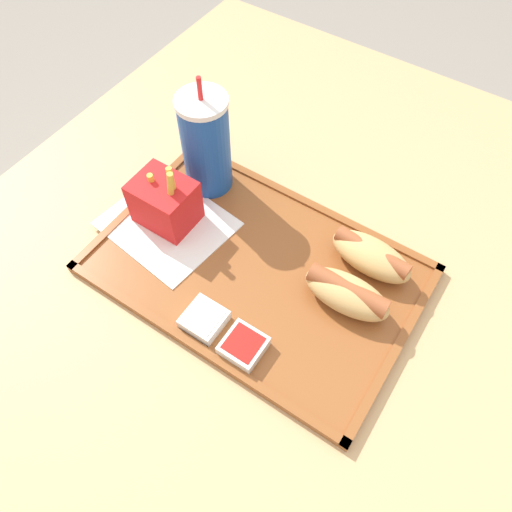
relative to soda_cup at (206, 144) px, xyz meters
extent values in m
plane|color=gray|center=(0.20, -0.11, -0.87)|extent=(8.00, 8.00, 0.00)
cube|color=tan|center=(0.20, -0.11, -0.48)|extent=(1.01, 1.17, 0.78)
cube|color=brown|center=(0.15, -0.10, -0.09)|extent=(0.46, 0.30, 0.01)
cube|color=brown|center=(0.15, -0.24, -0.08)|extent=(0.46, 0.01, 0.00)
cube|color=brown|center=(0.15, 0.05, -0.08)|extent=(0.46, 0.01, 0.00)
cube|color=brown|center=(-0.07, -0.10, -0.08)|extent=(0.01, 0.30, 0.00)
cube|color=brown|center=(0.38, -0.10, -0.08)|extent=(0.01, 0.30, 0.00)
cube|color=white|center=(0.00, -0.10, -0.08)|extent=(0.20, 0.17, 0.00)
cylinder|color=#194CA5|center=(0.00, 0.00, 0.00)|extent=(0.07, 0.07, 0.16)
cylinder|color=white|center=(0.00, 0.00, 0.08)|extent=(0.08, 0.08, 0.01)
cylinder|color=red|center=(0.00, 0.00, 0.10)|extent=(0.01, 0.01, 0.03)
ellipsoid|color=tan|center=(0.29, 0.00, -0.06)|extent=(0.13, 0.06, 0.04)
cylinder|color=#9E512D|center=(0.29, 0.00, -0.05)|extent=(0.11, 0.03, 0.02)
ellipsoid|color=tan|center=(0.29, -0.07, -0.06)|extent=(0.12, 0.06, 0.04)
cylinder|color=#9E512D|center=(0.29, -0.07, -0.05)|extent=(0.11, 0.03, 0.03)
cube|color=red|center=(-0.01, -0.10, -0.05)|extent=(0.09, 0.07, 0.08)
cylinder|color=gold|center=(0.01, -0.09, -0.01)|extent=(0.02, 0.02, 0.07)
cylinder|color=gold|center=(-0.03, -0.09, -0.02)|extent=(0.01, 0.01, 0.06)
cylinder|color=gold|center=(0.01, -0.10, -0.01)|extent=(0.02, 0.02, 0.09)
cube|color=silver|center=(0.14, -0.21, -0.07)|extent=(0.05, 0.05, 0.02)
cube|color=white|center=(0.14, -0.21, -0.07)|extent=(0.04, 0.04, 0.00)
cube|color=silver|center=(0.21, -0.21, -0.07)|extent=(0.05, 0.05, 0.02)
cube|color=#B21914|center=(0.21, -0.21, -0.07)|extent=(0.04, 0.04, 0.00)
camera|label=1|loc=(0.37, -0.41, 0.53)|focal=35.00mm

